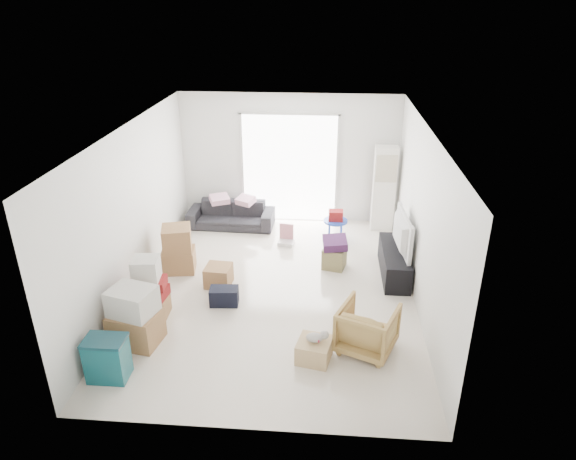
% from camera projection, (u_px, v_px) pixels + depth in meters
% --- Properties ---
extents(room_shell, '(4.98, 6.48, 3.18)m').
position_uv_depth(room_shell, '(275.00, 215.00, 7.94)').
color(room_shell, silver).
rests_on(room_shell, ground).
extents(sliding_door, '(2.10, 0.04, 2.33)m').
position_uv_depth(sliding_door, '(289.00, 164.00, 10.68)').
color(sliding_door, white).
rests_on(sliding_door, room_shell).
extents(ac_tower, '(0.45, 0.30, 1.75)m').
position_uv_depth(ac_tower, '(384.00, 189.00, 10.40)').
color(ac_tower, white).
rests_on(ac_tower, room_shell).
extents(tv_console, '(0.43, 1.43, 0.48)m').
position_uv_depth(tv_console, '(394.00, 262.00, 8.89)').
color(tv_console, black).
rests_on(tv_console, room_shell).
extents(television, '(0.74, 1.19, 0.15)m').
position_uv_depth(television, '(396.00, 246.00, 8.76)').
color(television, black).
rests_on(television, tv_console).
extents(sofa, '(1.80, 0.58, 0.70)m').
position_uv_depth(sofa, '(231.00, 211.00, 10.70)').
color(sofa, '#2B2B30').
rests_on(sofa, room_shell).
extents(pillow_left, '(0.45, 0.42, 0.11)m').
position_uv_depth(pillow_left, '(219.00, 193.00, 10.54)').
color(pillow_left, '#DA9FB7').
rests_on(pillow_left, sofa).
extents(pillow_right, '(0.45, 0.42, 0.12)m').
position_uv_depth(pillow_right, '(245.00, 194.00, 10.48)').
color(pillow_right, '#DA9FB7').
rests_on(pillow_right, sofa).
extents(armchair, '(0.93, 0.91, 0.74)m').
position_uv_depth(armchair, '(368.00, 326.00, 6.95)').
color(armchair, tan).
rests_on(armchair, room_shell).
extents(storage_bins, '(0.51, 0.36, 0.59)m').
position_uv_depth(storage_bins, '(107.00, 358.00, 6.45)').
color(storage_bins, '#10525B').
rests_on(storage_bins, room_shell).
extents(box_stack_a, '(0.72, 0.64, 0.86)m').
position_uv_depth(box_stack_a, '(135.00, 317.00, 7.08)').
color(box_stack_a, '#A5714A').
rests_on(box_stack_a, room_shell).
extents(box_stack_b, '(0.57, 0.50, 1.00)m').
position_uv_depth(box_stack_b, '(149.00, 292.00, 7.63)').
color(box_stack_b, '#A5714A').
rests_on(box_stack_b, room_shell).
extents(box_stack_c, '(0.62, 0.58, 0.84)m').
position_uv_depth(box_stack_c, '(178.00, 250.00, 8.95)').
color(box_stack_c, '#A5714A').
rests_on(box_stack_c, room_shell).
extents(loose_box, '(0.45, 0.45, 0.35)m').
position_uv_depth(loose_box, '(219.00, 276.00, 8.60)').
color(loose_box, '#A5714A').
rests_on(loose_box, room_shell).
extents(duffel_bag, '(0.46, 0.30, 0.28)m').
position_uv_depth(duffel_bag, '(224.00, 296.00, 8.07)').
color(duffel_bag, black).
rests_on(duffel_bag, room_shell).
extents(ottoman, '(0.46, 0.46, 0.38)m').
position_uv_depth(ottoman, '(334.00, 258.00, 9.15)').
color(ottoman, olive).
rests_on(ottoman, room_shell).
extents(blanket, '(0.45, 0.45, 0.14)m').
position_uv_depth(blanket, '(335.00, 245.00, 9.04)').
color(blanket, '#4B2050').
rests_on(blanket, ottoman).
extents(kids_table, '(0.47, 0.47, 0.61)m').
position_uv_depth(kids_table, '(336.00, 219.00, 10.12)').
color(kids_table, blue).
rests_on(kids_table, room_shell).
extents(toy_walker, '(0.33, 0.29, 0.39)m').
position_uv_depth(toy_walker, '(286.00, 238.00, 10.05)').
color(toy_walker, silver).
rests_on(toy_walker, room_shell).
extents(wood_crate, '(0.51, 0.51, 0.29)m').
position_uv_depth(wood_crate, '(314.00, 350.00, 6.85)').
color(wood_crate, tan).
rests_on(wood_crate, room_shell).
extents(plush_bunny, '(0.31, 0.17, 0.15)m').
position_uv_depth(plush_bunny, '(317.00, 337.00, 6.76)').
color(plush_bunny, '#B2ADA8').
rests_on(plush_bunny, wood_crate).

